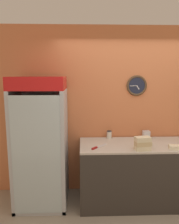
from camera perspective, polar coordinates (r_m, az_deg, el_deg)
The scene contains 11 objects.
wall_back at distance 3.67m, azimuth 11.24°, elevation 0.28°, with size 5.20×0.09×2.70m.
prep_counter at distance 3.54m, azimuth 12.34°, elevation -15.25°, with size 1.74×0.74×0.92m.
beverage_cooler at distance 3.35m, azimuth -12.47°, elevation -6.02°, with size 0.75×0.71×1.92m.
sandwich_stack_bottom at distance 3.11m, azimuth 13.66°, elevation -9.09°, with size 0.22×0.14×0.06m.
sandwich_stack_middle at distance 3.09m, azimuth 13.70°, elevation -8.00°, with size 0.22×0.15×0.06m.
sandwich_stack_top at distance 3.08m, azimuth 13.75°, elevation -6.89°, with size 0.22×0.15×0.06m.
sandwich_flat_left at distance 3.29m, azimuth 21.95°, elevation -8.58°, with size 0.24×0.17×0.06m.
sandwich_flat_right at distance 3.34m, azimuth 14.17°, elevation -7.86°, with size 0.21×0.13×0.06m.
chefs_knife at distance 3.13m, azimuth 2.07°, elevation -9.14°, with size 0.25×0.28×0.02m.
condiment_jar at distance 3.57m, azimuth 5.17°, elevation -5.89°, with size 0.08×0.08×0.13m.
napkin_dispenser at distance 3.69m, azimuth 14.60°, elevation -5.69°, with size 0.11×0.09×0.12m.
Camera 1 is at (-0.84, -2.18, 1.94)m, focal length 35.00 mm.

